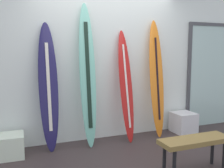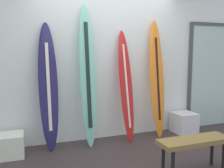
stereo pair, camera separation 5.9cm
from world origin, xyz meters
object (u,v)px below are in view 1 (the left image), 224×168
at_px(glass_door, 211,73).
at_px(surfboard_sunset, 157,79).
at_px(display_block_left, 183,122).
at_px(surfboard_seafoam, 88,76).
at_px(surfboard_navy, 48,88).
at_px(display_block_center, 10,146).
at_px(bench, 195,143).
at_px(surfboard_crimson, 126,87).

bearing_deg(glass_door, surfboard_sunset, -171.92).
distance_m(display_block_left, glass_door, 1.23).
bearing_deg(display_block_left, surfboard_seafoam, 178.92).
height_order(surfboard_seafoam, glass_door, surfboard_seafoam).
height_order(surfboard_navy, display_block_left, surfboard_navy).
bearing_deg(surfboard_sunset, display_block_center, -177.81).
bearing_deg(bench, display_block_left, 57.98).
bearing_deg(glass_door, bench, -136.12).
xyz_separation_m(surfboard_crimson, glass_door, (2.00, 0.22, 0.15)).
height_order(surfboard_crimson, display_block_left, surfboard_crimson).
relative_size(surfboard_crimson, display_block_center, 4.79).
bearing_deg(display_block_left, surfboard_sunset, 175.76).
xyz_separation_m(surfboard_navy, surfboard_seafoam, (0.61, -0.02, 0.16)).
xyz_separation_m(display_block_left, display_block_center, (-3.02, -0.05, -0.02)).
distance_m(surfboard_navy, glass_door, 3.27).
height_order(surfboard_seafoam, surfboard_crimson, surfboard_seafoam).
bearing_deg(bench, glass_door, 43.88).
bearing_deg(display_block_left, bench, -122.02).
bearing_deg(surfboard_navy, surfboard_crimson, -1.37).
height_order(surfboard_crimson, glass_door, glass_door).
height_order(surfboard_seafoam, surfboard_sunset, surfboard_seafoam).
distance_m(display_block_center, bench, 2.54).
bearing_deg(bench, display_block_center, 148.52).
bearing_deg(surfboard_crimson, surfboard_sunset, 2.10).
bearing_deg(display_block_left, display_block_center, -179.04).
bearing_deg(display_block_center, bench, -31.48).
height_order(surfboard_navy, display_block_center, surfboard_navy).
height_order(surfboard_crimson, surfboard_sunset, surfboard_sunset).
relative_size(surfboard_crimson, surfboard_sunset, 0.91).
distance_m(surfboard_sunset, glass_door, 1.41).
relative_size(display_block_center, bench, 0.42).
bearing_deg(display_block_left, glass_door, 16.35).
distance_m(surfboard_crimson, display_block_left, 1.38).
xyz_separation_m(surfboard_seafoam, display_block_center, (-1.19, -0.09, -0.96)).
relative_size(surfboard_seafoam, display_block_left, 5.69).
distance_m(glass_door, bench, 2.43).
bearing_deg(surfboard_seafoam, surfboard_navy, 178.46).
height_order(surfboard_sunset, display_block_left, surfboard_sunset).
bearing_deg(surfboard_sunset, glass_door, 8.08).
height_order(surfboard_crimson, bench, surfboard_crimson).
xyz_separation_m(surfboard_crimson, surfboard_sunset, (0.60, 0.02, 0.12)).
bearing_deg(surfboard_sunset, surfboard_seafoam, -179.63).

